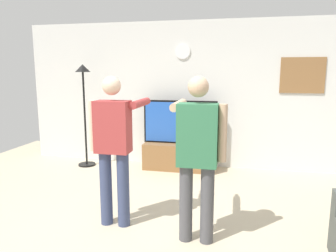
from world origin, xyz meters
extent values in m
plane|color=beige|center=(0.00, 0.00, 0.00)|extent=(8.40, 8.40, 0.00)
cube|color=silver|center=(0.00, 2.95, 1.35)|extent=(6.40, 0.10, 2.70)
cube|color=olive|center=(-0.13, 2.60, 0.24)|extent=(1.30, 0.45, 0.48)
sphere|color=black|center=(-0.13, 2.36, 0.26)|extent=(0.04, 0.04, 0.04)
cube|color=black|center=(-0.13, 2.65, 0.87)|extent=(1.34, 0.06, 0.79)
cube|color=blue|center=(-0.13, 2.62, 0.87)|extent=(1.28, 0.01, 0.73)
cylinder|color=white|center=(-0.13, 2.89, 2.15)|extent=(0.27, 0.03, 0.27)
cube|color=olive|center=(1.96, 2.90, 1.72)|extent=(0.73, 0.04, 0.61)
cylinder|color=black|center=(-1.91, 2.46, 0.01)|extent=(0.32, 0.32, 0.03)
cylinder|color=black|center=(-1.91, 2.46, 0.90)|extent=(0.04, 0.04, 1.74)
cone|color=black|center=(-1.91, 2.46, 1.84)|extent=(0.28, 0.28, 0.14)
cylinder|color=#384266|center=(-0.59, 0.34, 0.44)|extent=(0.14, 0.14, 0.88)
cylinder|color=#384266|center=(-0.38, 0.34, 0.44)|extent=(0.14, 0.14, 0.88)
cube|color=#A53838|center=(-0.49, 0.34, 1.17)|extent=(0.39, 0.22, 0.59)
sphere|color=beige|center=(-0.49, 0.34, 1.63)|extent=(0.21, 0.21, 0.21)
cylinder|color=beige|center=(-0.73, 0.34, 1.17)|extent=(0.09, 0.09, 0.58)
cylinder|color=#A53838|center=(-0.25, 0.63, 1.41)|extent=(0.09, 0.58, 0.09)
cube|color=white|center=(-0.25, 0.95, 1.41)|extent=(0.04, 0.12, 0.04)
cylinder|color=#4C4C51|center=(0.38, 0.17, 0.42)|extent=(0.14, 0.14, 0.83)
cylinder|color=#4C4C51|center=(0.60, 0.17, 0.42)|extent=(0.14, 0.14, 0.83)
cube|color=#33724C|center=(0.49, 0.17, 1.15)|extent=(0.41, 0.22, 0.64)
sphere|color=tan|center=(0.49, 0.17, 1.64)|extent=(0.21, 0.21, 0.21)
cylinder|color=tan|center=(0.24, 0.46, 1.42)|extent=(0.09, 0.58, 0.09)
cube|color=white|center=(0.24, 0.78, 1.42)|extent=(0.04, 0.12, 0.04)
cylinder|color=tan|center=(0.74, 0.17, 1.18)|extent=(0.09, 0.09, 0.58)
camera|label=1|loc=(0.85, -2.94, 1.78)|focal=33.69mm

